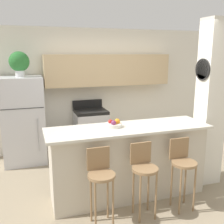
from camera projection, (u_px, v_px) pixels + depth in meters
The scene contains 12 objects.
ground_plane at pixel (128, 194), 3.88m from camera, with size 14.00×14.00×0.00m, color gray.
wall_back at pixel (98, 82), 5.56m from camera, with size 5.60×0.38×2.55m.
pillar_right at pixel (210, 104), 4.05m from camera, with size 0.38×0.32×2.55m.
counter_bar at pixel (128, 161), 3.76m from camera, with size 2.31×0.68×1.04m.
refrigerator at pixel (24, 120), 4.92m from camera, with size 0.76×0.72×1.63m.
stove_range at pixel (91, 131), 5.45m from camera, with size 0.64×0.61×1.07m.
bar_stool_left at pixel (101, 176), 3.09m from camera, with size 0.33×0.33×0.95m.
bar_stool_mid at pixel (144, 170), 3.26m from camera, with size 0.33×0.33×0.95m.
bar_stool_right at pixel (183, 164), 3.43m from camera, with size 0.33×0.33×0.95m.
potted_plant_on_fridge at pixel (19, 62), 4.68m from camera, with size 0.36×0.36×0.45m.
fruit_bowl at pixel (114, 124), 3.64m from camera, with size 0.23×0.23×0.12m.
trash_bin at pixel (59, 152), 5.01m from camera, with size 0.28×0.28×0.38m.
Camera 1 is at (-1.32, -3.26, 2.04)m, focal length 42.00 mm.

